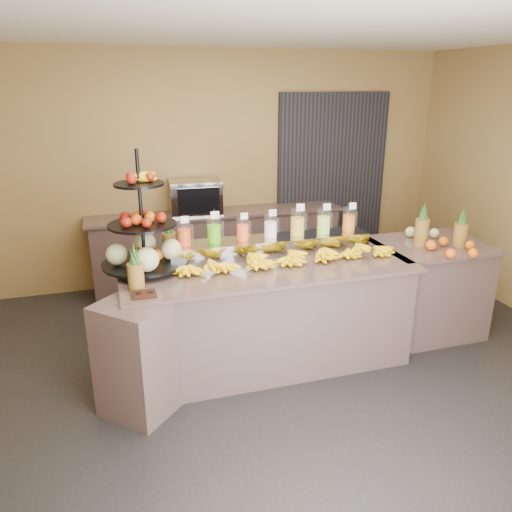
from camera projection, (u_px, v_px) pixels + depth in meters
name	position (u px, v px, depth m)	size (l,w,h in m)	color
ground	(278.00, 377.00, 4.31)	(6.00, 6.00, 0.00)	black
room_envelope	(271.00, 145.00, 4.46)	(6.04, 5.02, 2.82)	olive
buffet_counter	(256.00, 317.00, 4.36)	(2.75, 1.25, 0.93)	#886662
right_counter	(425.00, 288.00, 4.99)	(1.08, 0.88, 0.93)	#886662
back_ledge	(218.00, 248.00, 6.19)	(3.10, 0.55, 0.93)	#886662
pitcher_tray	(270.00, 245.00, 4.54)	(1.85, 0.30, 0.15)	gray
juice_pitcher_orange_a	(184.00, 235.00, 4.27)	(0.12, 0.12, 0.28)	silver
juice_pitcher_green	(214.00, 231.00, 4.34)	(0.13, 0.13, 0.31)	silver
juice_pitcher_orange_b	(243.00, 230.00, 4.41)	(0.11, 0.12, 0.27)	silver
juice_pitcher_milk	(271.00, 227.00, 4.48)	(0.12, 0.12, 0.28)	silver
juice_pitcher_lemon	(298.00, 224.00, 4.55)	(0.13, 0.14, 0.32)	silver
juice_pitcher_lime	(324.00, 222.00, 4.63)	(0.13, 0.13, 0.30)	silver
juice_pitcher_orange_c	(349.00, 221.00, 4.70)	(0.12, 0.12, 0.29)	silver
banana_heap	(289.00, 255.00, 4.30)	(1.92, 0.17, 0.16)	yellow
fruit_stand	(150.00, 240.00, 4.11)	(0.85, 0.85, 0.99)	black
condiment_caddy	(144.00, 294.00, 3.64)	(0.17, 0.13, 0.03)	black
pineapple_left_a	(136.00, 273.00, 3.72)	(0.12, 0.12, 0.36)	brown
pineapple_left_b	(169.00, 242.00, 4.44)	(0.12, 0.12, 0.38)	brown
right_fruit_pile	(446.00, 241.00, 4.65)	(0.50, 0.47, 0.26)	brown
oven_warmer	(195.00, 197.00, 5.90)	(0.60, 0.42, 0.40)	gray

